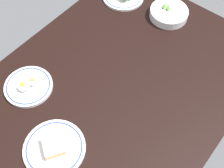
% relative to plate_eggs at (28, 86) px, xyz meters
% --- Properties ---
extents(dining_table, '(1.26, 0.89, 0.04)m').
position_rel_plate_eggs_xyz_m(dining_table, '(-0.21, 0.25, -0.03)').
color(dining_table, black).
rests_on(dining_table, ground).
extents(plate_eggs, '(0.19, 0.19, 0.05)m').
position_rel_plate_eggs_xyz_m(plate_eggs, '(0.00, 0.00, 0.00)').
color(plate_eggs, silver).
rests_on(plate_eggs, dining_table).
extents(bowl_peas, '(0.18, 0.18, 0.05)m').
position_rel_plate_eggs_xyz_m(bowl_peas, '(-0.69, 0.21, 0.01)').
color(bowl_peas, silver).
rests_on(bowl_peas, dining_table).
extents(plate_sandwich, '(0.22, 0.22, 0.04)m').
position_rel_plate_eggs_xyz_m(plate_sandwich, '(0.12, 0.26, -0.00)').
color(plate_sandwich, silver).
rests_on(plate_sandwich, dining_table).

